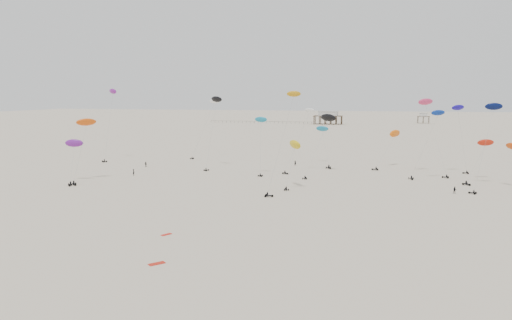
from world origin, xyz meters
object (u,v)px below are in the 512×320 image
(rig_0, at_px, (324,140))
(pavilion_small, at_px, (423,119))
(spectator_0, at_px, (134,175))
(rig_4, at_px, (480,154))
(rig_9, at_px, (489,125))
(pavilion_main, at_px, (328,119))

(rig_0, bearing_deg, pavilion_small, -127.49)
(rig_0, relative_size, spectator_0, 8.09)
(rig_4, distance_m, rig_9, 12.70)
(rig_9, bearing_deg, rig_4, 22.65)
(rig_0, bearing_deg, pavilion_main, -110.62)
(pavilion_main, height_order, rig_4, rig_4)
(pavilion_main, bearing_deg, rig_9, -75.65)
(rig_0, bearing_deg, rig_4, 127.24)
(pavilion_small, height_order, spectator_0, pavilion_small)
(rig_4, bearing_deg, rig_9, 53.36)
(pavilion_small, relative_size, spectator_0, 4.27)
(pavilion_main, distance_m, rig_9, 254.52)
(pavilion_small, relative_size, rig_9, 0.41)
(pavilion_main, height_order, pavilion_small, pavilion_main)
(pavilion_small, bearing_deg, pavilion_main, -156.80)
(rig_9, bearing_deg, rig_0, 77.61)
(pavilion_small, bearing_deg, rig_0, -101.35)
(pavilion_main, bearing_deg, spectator_0, -96.31)
(pavilion_main, relative_size, rig_4, 1.43)
(pavilion_small, bearing_deg, rig_4, -91.45)
(rig_0, xyz_separation_m, rig_4, (42.47, -21.30, -0.82))
(pavilion_main, distance_m, rig_0, 216.26)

